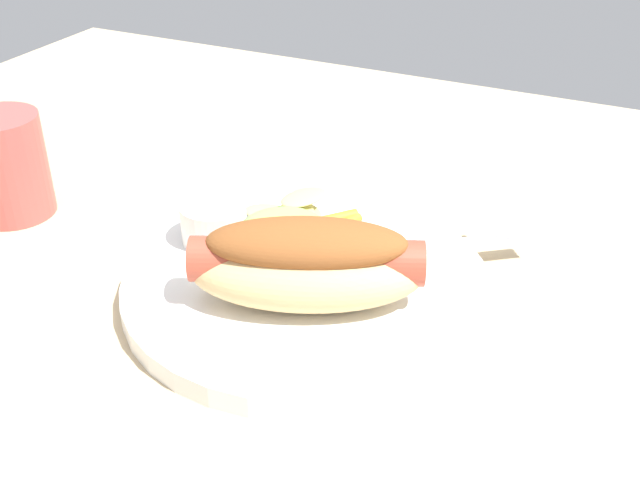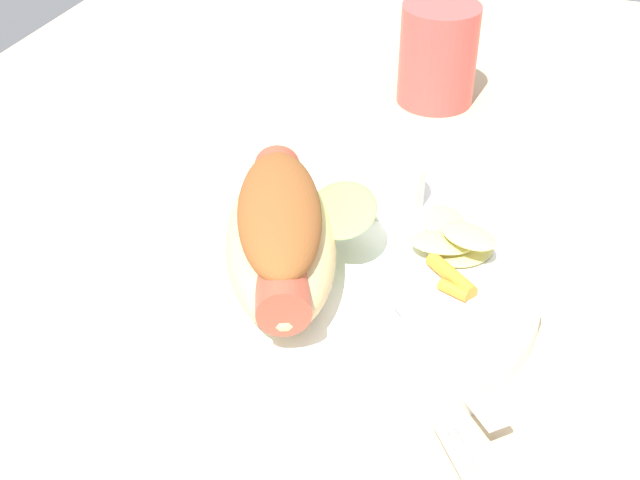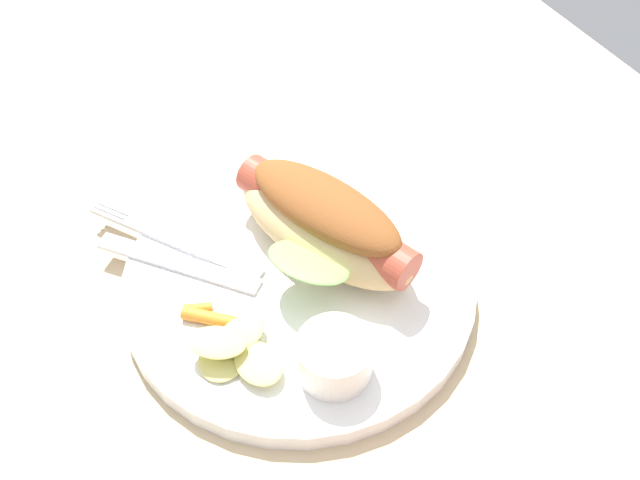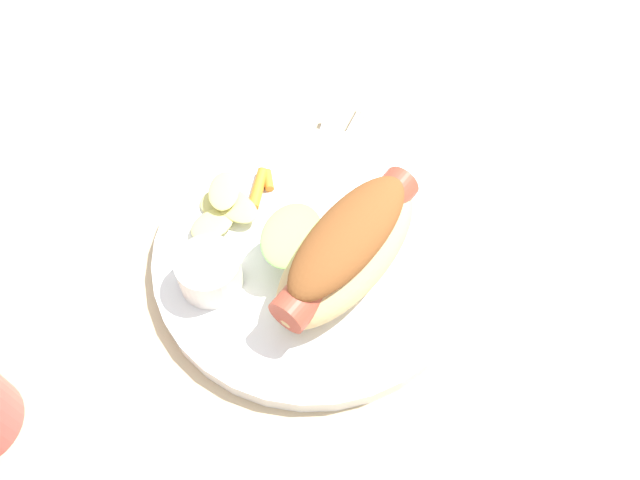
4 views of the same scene
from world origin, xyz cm
name	(u,v)px [view 1 (image 1 of 4)]	position (x,y,z in cm)	size (l,w,h in cm)	color
ground_plane	(340,290)	(0.00, 0.00, -0.90)	(120.00, 90.00, 1.80)	tan
plate	(307,284)	(1.45, 2.63, 0.80)	(25.98, 25.98, 1.60)	white
hot_dog	(303,262)	(0.30, 5.41, 4.63)	(16.82, 12.38, 6.03)	#DBB77A
sauce_ramekin	(214,223)	(9.80, 1.34, 3.14)	(4.94, 4.94, 3.08)	white
fork	(430,247)	(-5.37, -4.36, 1.80)	(13.11, 10.13, 0.40)	silver
knife	(407,237)	(-3.28, -5.06, 1.78)	(13.10, 1.40, 0.36)	silver
chips_pile	(293,210)	(5.99, -4.16, 2.41)	(6.78, 6.29, 1.95)	#D7D074
carrot_garnish	(338,220)	(2.35, -4.77, 2.05)	(3.53, 3.65, 0.95)	orange
drinking_cup	(6,166)	(29.11, 2.39, 4.34)	(6.69, 6.69, 8.68)	#D84C47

